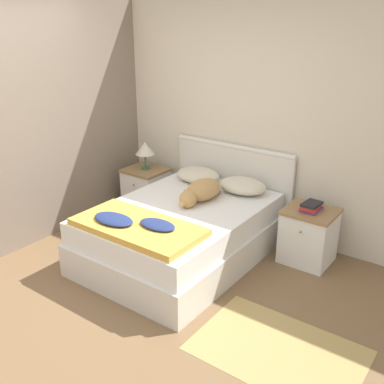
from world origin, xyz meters
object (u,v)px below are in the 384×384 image
at_px(dog, 201,191).
at_px(book_stack, 311,207).
at_px(nightstand_left, 146,190).
at_px(bed, 181,233).
at_px(pillow_left, 198,175).
at_px(table_lamp, 145,149).
at_px(nightstand_right, 308,236).
at_px(pillow_right, 243,186).

relative_size(dog, book_stack, 2.84).
bearing_deg(dog, nightstand_left, 159.52).
xyz_separation_m(bed, pillow_left, (-0.29, 0.71, 0.36)).
xyz_separation_m(dog, table_lamp, (-1.12, 0.42, 0.16)).
distance_m(bed, table_lamp, 1.37).
distance_m(nightstand_right, book_stack, 0.31).
bearing_deg(pillow_left, book_stack, -1.44).
height_order(bed, book_stack, book_stack).
relative_size(nightstand_left, nightstand_right, 1.00).
relative_size(dog, table_lamp, 2.00).
relative_size(bed, table_lamp, 5.67).
bearing_deg(pillow_left, pillow_right, 0.00).
xyz_separation_m(nightstand_right, table_lamp, (-2.13, 0.00, 0.53)).
bearing_deg(table_lamp, book_stack, -0.35).
height_order(pillow_left, table_lamp, table_lamp).
distance_m(bed, nightstand_left, 1.26).
bearing_deg(table_lamp, dog, -20.67).
bearing_deg(nightstand_right, dog, -157.48).
xyz_separation_m(pillow_right, book_stack, (0.77, -0.03, -0.04)).
relative_size(nightstand_left, book_stack, 2.32).
bearing_deg(book_stack, bed, -147.58).
xyz_separation_m(nightstand_right, book_stack, (0.00, -0.01, 0.31)).
height_order(pillow_right, dog, dog).
bearing_deg(book_stack, dog, -157.93).
bearing_deg(dog, pillow_left, 127.92).
relative_size(pillow_left, pillow_right, 1.00).
relative_size(pillow_left, book_stack, 2.17).
bearing_deg(book_stack, nightstand_right, 91.54).
height_order(nightstand_right, dog, dog).
xyz_separation_m(bed, pillow_right, (0.29, 0.71, 0.36)).
distance_m(bed, pillow_left, 0.84).
bearing_deg(nightstand_left, book_stack, -0.24).
relative_size(pillow_right, table_lamp, 1.53).
bearing_deg(table_lamp, nightstand_right, -0.11).
distance_m(bed, nightstand_right, 1.26).
height_order(nightstand_left, table_lamp, table_lamp).
bearing_deg(nightstand_right, pillow_left, 178.95).
bearing_deg(table_lamp, pillow_right, 0.88).
xyz_separation_m(bed, book_stack, (1.06, 0.68, 0.32)).
height_order(pillow_right, book_stack, pillow_right).
distance_m(nightstand_left, table_lamp, 0.53).
relative_size(bed, pillow_right, 3.72).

